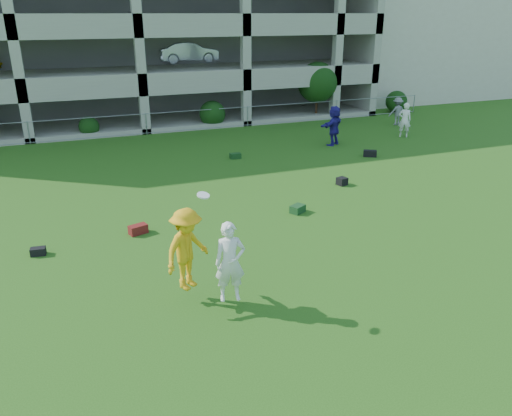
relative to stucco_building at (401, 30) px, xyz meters
name	(u,v)px	position (x,y,z in m)	size (l,w,h in m)	color
ground	(291,312)	(-23.00, -28.00, -5.00)	(100.00, 100.00, 0.00)	#235114
stucco_building	(401,30)	(0.00, 0.00, 0.00)	(16.00, 14.00, 10.00)	beige
bystander_d	(334,126)	(-14.48, -14.81, -4.00)	(1.85, 0.59, 2.00)	navy
bystander_e	(405,120)	(-10.02, -14.65, -4.07)	(0.68, 0.44, 1.85)	white
bystander_f	(397,111)	(-8.51, -11.93, -4.18)	(1.06, 0.61, 1.64)	slate
bag_red_a	(138,229)	(-25.57, -22.37, -4.86)	(0.55, 0.30, 0.28)	#580F14
bag_black_b	(38,251)	(-28.41, -22.82, -4.89)	(0.40, 0.25, 0.22)	black
bag_green_c	(298,209)	(-20.24, -22.58, -4.87)	(0.50, 0.35, 0.26)	#133413
crate_d	(342,181)	(-17.34, -20.58, -4.85)	(0.35, 0.35, 0.30)	black
bag_black_e	(370,153)	(-13.97, -17.42, -4.85)	(0.60, 0.30, 0.30)	black
bag_green_g	(235,156)	(-20.00, -15.43, -4.88)	(0.50, 0.30, 0.25)	#143816
frisbee_contest	(197,252)	(-24.84, -26.83, -3.70)	(1.90, 1.64, 2.58)	#F9AE16
parking_garage	(117,18)	(-23.01, -0.30, 1.01)	(30.00, 14.00, 12.00)	#9E998C
fence	(146,124)	(-23.00, -9.00, -4.39)	(36.06, 0.06, 1.20)	gray
shrub_row	(221,100)	(-18.41, -8.30, -3.49)	(34.38, 2.52, 3.50)	#163D11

